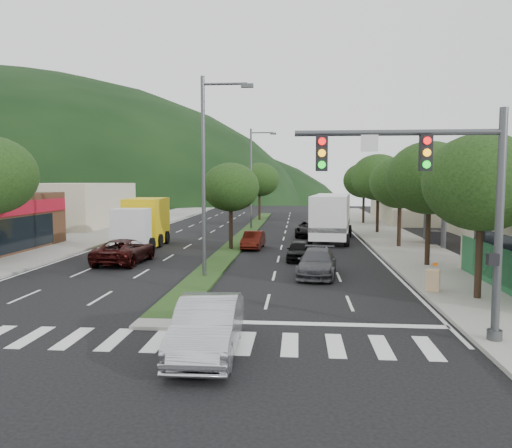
# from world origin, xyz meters

# --- Properties ---
(ground) EXTENTS (160.00, 160.00, 0.00)m
(ground) POSITION_xyz_m (0.00, 0.00, 0.00)
(ground) COLOR black
(ground) RESTS_ON ground
(sidewalk_right) EXTENTS (5.00, 90.00, 0.15)m
(sidewalk_right) POSITION_xyz_m (12.50, 25.00, 0.07)
(sidewalk_right) COLOR gray
(sidewalk_right) RESTS_ON ground
(sidewalk_left) EXTENTS (6.00, 90.00, 0.15)m
(sidewalk_left) POSITION_xyz_m (-13.00, 25.00, 0.07)
(sidewalk_left) COLOR gray
(sidewalk_left) RESTS_ON ground
(median) EXTENTS (1.60, 56.00, 0.12)m
(median) POSITION_xyz_m (0.00, 28.00, 0.06)
(median) COLOR #203714
(median) RESTS_ON ground
(crosswalk) EXTENTS (19.00, 2.20, 0.01)m
(crosswalk) POSITION_xyz_m (0.00, -2.00, 0.01)
(crosswalk) COLOR silver
(crosswalk) RESTS_ON ground
(traffic_signal) EXTENTS (6.12, 0.40, 7.00)m
(traffic_signal) POSITION_xyz_m (9.03, -1.54, 4.65)
(traffic_signal) COLOR #47494C
(traffic_signal) RESTS_ON ground
(gas_canopy) EXTENTS (12.20, 8.20, 5.25)m
(gas_canopy) POSITION_xyz_m (19.00, 22.00, 4.65)
(gas_canopy) COLOR silver
(gas_canopy) RESTS_ON ground
(bldg_left_far) EXTENTS (9.00, 14.00, 4.60)m
(bldg_left_far) POSITION_xyz_m (-19.00, 34.00, 2.30)
(bldg_left_far) COLOR beige
(bldg_left_far) RESTS_ON ground
(bldg_right_far) EXTENTS (10.00, 16.00, 5.20)m
(bldg_right_far) POSITION_xyz_m (19.50, 44.00, 2.60)
(bldg_right_far) COLOR beige
(bldg_right_far) RESTS_ON ground
(tree_r_a) EXTENTS (4.60, 4.60, 6.63)m
(tree_r_a) POSITION_xyz_m (12.00, 4.00, 4.82)
(tree_r_a) COLOR black
(tree_r_a) RESTS_ON sidewalk_right
(tree_r_b) EXTENTS (4.80, 4.80, 6.94)m
(tree_r_b) POSITION_xyz_m (12.00, 12.00, 5.04)
(tree_r_b) COLOR black
(tree_r_b) RESTS_ON sidewalk_right
(tree_r_c) EXTENTS (4.40, 4.40, 6.48)m
(tree_r_c) POSITION_xyz_m (12.00, 20.00, 4.75)
(tree_r_c) COLOR black
(tree_r_c) RESTS_ON sidewalk_right
(tree_r_d) EXTENTS (5.00, 5.00, 7.17)m
(tree_r_d) POSITION_xyz_m (12.00, 30.00, 5.18)
(tree_r_d) COLOR black
(tree_r_d) RESTS_ON sidewalk_right
(tree_r_e) EXTENTS (4.60, 4.60, 6.71)m
(tree_r_e) POSITION_xyz_m (12.00, 40.00, 4.89)
(tree_r_e) COLOR black
(tree_r_e) RESTS_ON sidewalk_right
(tree_med_near) EXTENTS (4.00, 4.00, 6.02)m
(tree_med_near) POSITION_xyz_m (0.00, 18.00, 4.43)
(tree_med_near) COLOR black
(tree_med_near) RESTS_ON median
(tree_med_far) EXTENTS (4.80, 4.80, 6.94)m
(tree_med_far) POSITION_xyz_m (0.00, 44.00, 5.01)
(tree_med_far) COLOR black
(tree_med_far) RESTS_ON median
(streetlight_near) EXTENTS (2.60, 0.25, 10.00)m
(streetlight_near) POSITION_xyz_m (0.21, 8.00, 5.58)
(streetlight_near) COLOR #47494C
(streetlight_near) RESTS_ON ground
(streetlight_mid) EXTENTS (2.60, 0.25, 10.00)m
(streetlight_mid) POSITION_xyz_m (0.21, 33.00, 5.58)
(streetlight_mid) COLOR #47494C
(streetlight_mid) RESTS_ON ground
(sedan_silver) EXTENTS (1.83, 4.85, 1.58)m
(sedan_silver) POSITION_xyz_m (2.19, -3.00, 0.79)
(sedan_silver) COLOR #A6A9AE
(sedan_silver) RESTS_ON ground
(suv_maroon) EXTENTS (2.63, 5.36, 1.46)m
(suv_maroon) POSITION_xyz_m (-5.54, 11.94, 0.73)
(suv_maroon) COLOR black
(suv_maroon) RESTS_ON ground
(car_queue_a) EXTENTS (1.57, 3.60, 1.21)m
(car_queue_a) POSITION_xyz_m (4.77, 13.93, 0.60)
(car_queue_a) COLOR black
(car_queue_a) RESTS_ON ground
(car_queue_b) EXTENTS (2.37, 4.87, 1.37)m
(car_queue_b) POSITION_xyz_m (5.70, 8.93, 0.68)
(car_queue_b) COLOR #424347
(car_queue_b) RESTS_ON ground
(car_queue_c) EXTENTS (1.54, 3.85, 1.25)m
(car_queue_c) POSITION_xyz_m (1.50, 18.93, 0.62)
(car_queue_c) COLOR #56160E
(car_queue_c) RESTS_ON ground
(car_queue_d) EXTENTS (2.75, 5.17, 1.38)m
(car_queue_d) POSITION_xyz_m (5.74, 26.98, 0.69)
(car_queue_d) COLOR black
(car_queue_d) RESTS_ON ground
(box_truck) EXTENTS (3.06, 7.32, 3.56)m
(box_truck) POSITION_xyz_m (-6.68, 19.28, 1.68)
(box_truck) COLOR silver
(box_truck) RESTS_ON ground
(motorhome) EXTENTS (4.10, 10.01, 3.73)m
(motorhome) POSITION_xyz_m (7.40, 24.25, 1.99)
(motorhome) COLOR white
(motorhome) RESTS_ON ground
(a_frame_sign) EXTENTS (0.76, 0.81, 1.28)m
(a_frame_sign) POSITION_xyz_m (10.50, 5.08, 0.71)
(a_frame_sign) COLOR #D5B081
(a_frame_sign) RESTS_ON sidewalk_right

